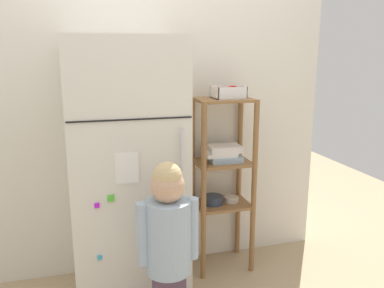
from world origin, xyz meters
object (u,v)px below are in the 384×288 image
(child_standing, at_px, (168,236))
(pantry_shelf_unit, at_px, (222,170))
(fruit_bin, at_px, (230,93))
(refrigerator, at_px, (127,172))

(child_standing, xyz_separation_m, pantry_shelf_unit, (0.52, 0.65, 0.12))
(pantry_shelf_unit, bearing_deg, fruit_bin, -15.26)
(fruit_bin, bearing_deg, refrigerator, -169.72)
(child_standing, relative_size, fruit_bin, 4.95)
(fruit_bin, bearing_deg, child_standing, -131.29)
(child_standing, bearing_deg, pantry_shelf_unit, 51.12)
(pantry_shelf_unit, bearing_deg, child_standing, -128.88)
(refrigerator, xyz_separation_m, child_standing, (0.14, -0.51, -0.20))
(pantry_shelf_unit, relative_size, fruit_bin, 6.07)
(refrigerator, bearing_deg, child_standing, -74.67)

